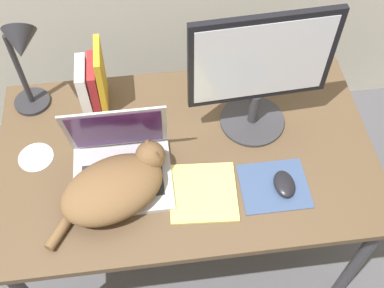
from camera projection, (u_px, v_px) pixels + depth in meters
name	position (u px, v px, depth m)	size (l,w,h in m)	color
desk	(187.00, 164.00, 1.72)	(1.29, 0.77, 0.73)	brown
laptop	(121.00, 164.00, 1.57)	(0.32, 0.28, 0.28)	#B7B7BC
cat	(116.00, 186.00, 1.51)	(0.41, 0.34, 0.14)	brown
external_monitor	(260.00, 71.00, 1.52)	(0.47, 0.23, 0.48)	#333338
mousepad	(274.00, 186.00, 1.58)	(0.22, 0.19, 0.00)	#384C75
computer_mouse	(284.00, 184.00, 1.56)	(0.07, 0.10, 0.03)	black
book_row	(93.00, 82.00, 1.70)	(0.10, 0.16, 0.26)	white
desk_lamp	(22.00, 56.00, 1.56)	(0.17, 0.17, 0.40)	#28282D
notepad	(203.00, 192.00, 1.56)	(0.23, 0.23, 0.01)	#E5DB6B
cd_disc	(36.00, 157.00, 1.64)	(0.12, 0.12, 0.00)	silver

